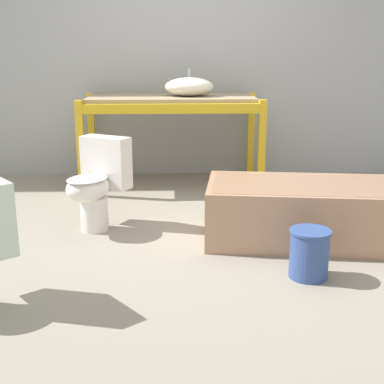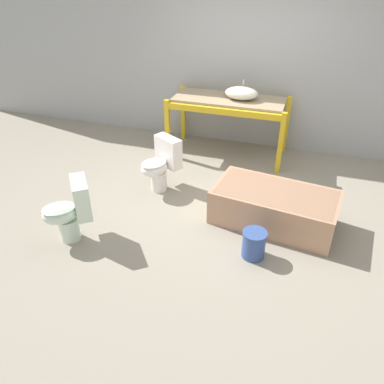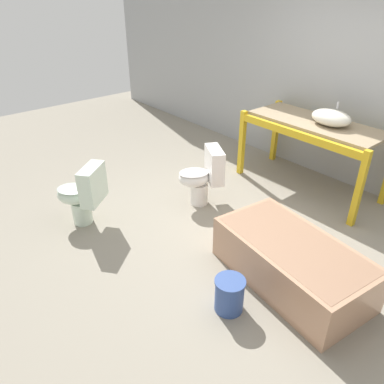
% 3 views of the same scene
% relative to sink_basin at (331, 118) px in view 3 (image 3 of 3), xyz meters
% --- Properties ---
extents(ground_plane, '(12.00, 12.00, 0.00)m').
position_rel_sink_basin_xyz_m(ground_plane, '(-0.00, -1.31, -1.02)').
color(ground_plane, gray).
extents(warehouse_wall_rear, '(10.80, 0.08, 3.20)m').
position_rel_sink_basin_xyz_m(warehouse_wall_rear, '(-0.00, 0.54, 0.58)').
color(warehouse_wall_rear, '#9EA0A3').
rests_on(warehouse_wall_rear, ground_plane).
extents(shelving_rack, '(1.81, 0.81, 0.92)m').
position_rel_sink_basin_xyz_m(shelving_rack, '(-0.19, -0.01, -0.23)').
color(shelving_rack, gold).
rests_on(shelving_rack, ground_plane).
extents(sink_basin, '(0.49, 0.35, 0.27)m').
position_rel_sink_basin_xyz_m(sink_basin, '(0.00, 0.00, 0.00)').
color(sink_basin, silver).
rests_on(sink_basin, shelving_rack).
extents(bathtub_main, '(1.50, 0.92, 0.43)m').
position_rel_sink_basin_xyz_m(bathtub_main, '(0.79, -1.67, -0.77)').
color(bathtub_main, tan).
rests_on(bathtub_main, ground_plane).
extents(toilet_near, '(0.56, 0.62, 0.72)m').
position_rel_sink_basin_xyz_m(toilet_near, '(-0.78, -1.35, -0.64)').
color(toilet_near, white).
rests_on(toilet_near, ground_plane).
extents(toilet_far, '(0.62, 0.60, 0.72)m').
position_rel_sink_basin_xyz_m(toilet_far, '(-1.31, -2.67, -0.64)').
color(toilet_far, silver).
rests_on(toilet_far, ground_plane).
extents(bucket_white, '(0.26, 0.26, 0.31)m').
position_rel_sink_basin_xyz_m(bucket_white, '(0.67, -2.35, -0.85)').
color(bucket_white, '#334C8C').
rests_on(bucket_white, ground_plane).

